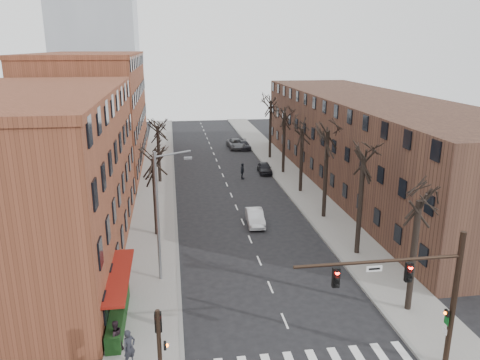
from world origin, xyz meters
name	(u,v)px	position (x,y,z in m)	size (l,w,h in m)	color
sidewalk_left	(157,180)	(-8.00, 35.00, 0.07)	(4.00, 90.00, 0.15)	gray
sidewalk_right	(288,174)	(8.00, 35.00, 0.07)	(4.00, 90.00, 0.15)	gray
building_left_near	(34,181)	(-16.00, 15.00, 6.00)	(12.00, 26.00, 12.00)	brown
building_left_far	(94,112)	(-16.00, 44.00, 7.00)	(12.00, 28.00, 14.00)	brown
building_right	(369,141)	(16.00, 30.00, 5.00)	(12.00, 50.00, 10.00)	#4F3225
awning_left	(122,315)	(-9.40, 6.00, 0.00)	(1.20, 7.00, 0.15)	maroon
hedge	(118,315)	(-9.50, 5.00, 0.65)	(0.80, 6.00, 1.00)	#163613
tree_right_a	(407,310)	(7.60, 4.00, 0.00)	(5.20, 5.20, 10.00)	black
tree_right_b	(356,254)	(7.60, 12.00, 0.00)	(5.20, 5.20, 10.80)	black
tree_right_c	(323,218)	(7.60, 20.00, 0.00)	(5.20, 5.20, 11.60)	black
tree_right_d	(300,192)	(7.60, 28.00, 0.00)	(5.20, 5.20, 10.00)	black
tree_right_e	(283,173)	(7.60, 36.00, 0.00)	(5.20, 5.20, 10.80)	black
tree_right_f	(270,158)	(7.60, 44.00, 0.00)	(5.20, 5.20, 11.60)	black
tree_left_a	(157,235)	(-7.60, 18.00, 0.00)	(5.20, 5.20, 9.50)	black
tree_left_b	(160,182)	(-7.60, 34.00, 0.00)	(5.20, 5.20, 9.50)	black
signal_mast_arm	(426,289)	(5.45, -1.00, 4.40)	(8.14, 0.30, 7.20)	black
signal_pole_left	(160,345)	(-6.99, -0.95, 2.61)	(0.47, 0.44, 4.40)	black
streetlight	(160,211)	(-7.03, 10.00, 5.01)	(2.45, 0.22, 9.03)	slate
silver_sedan	(255,217)	(1.00, 19.28, 0.67)	(1.42, 4.07, 1.34)	silver
parked_car_near	(265,168)	(5.30, 36.31, 0.67)	(1.58, 3.93, 1.34)	black
parked_car_mid	(244,145)	(4.92, 50.67, 0.61)	(1.71, 4.21, 1.22)	black
parked_car_far	(236,144)	(3.80, 51.27, 0.71)	(2.36, 5.13, 1.42)	#55575C
pedestrian_a	(129,347)	(-8.57, 1.25, 1.09)	(0.68, 0.45, 1.88)	black
pedestrian_b	(115,336)	(-9.38, 2.45, 1.00)	(0.83, 0.65, 1.70)	black
pedestrian_crossing	(242,171)	(2.12, 34.00, 0.96)	(1.12, 0.47, 1.91)	black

